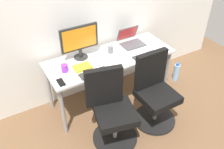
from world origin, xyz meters
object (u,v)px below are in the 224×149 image
object	(u,v)px
office_chair_left	(111,110)
coffee_mug	(65,68)
water_bottle_on_floor	(176,72)
open_laptop	(131,40)
office_chair_right	(155,93)
desktop_monitor	(79,40)

from	to	relation	value
office_chair_left	coffee_mug	size ratio (longest dim) A/B	10.22
water_bottle_on_floor	coffee_mug	distance (m)	1.85
water_bottle_on_floor	open_laptop	xyz separation A→B (m)	(-0.71, 0.27, 0.63)
water_bottle_on_floor	office_chair_right	bearing A→B (deg)	-150.44
water_bottle_on_floor	open_laptop	bearing A→B (deg)	158.89
office_chair_left	office_chair_right	xyz separation A→B (m)	(0.61, 0.00, 0.00)
water_bottle_on_floor	coffee_mug	xyz separation A→B (m)	(-1.74, 0.10, 0.62)
office_chair_left	desktop_monitor	size ratio (longest dim) A/B	1.96
office_chair_left	desktop_monitor	xyz separation A→B (m)	(-0.02, 0.75, 0.55)
desktop_monitor	open_laptop	distance (m)	0.77
office_chair_left	coffee_mug	distance (m)	0.73
office_chair_right	coffee_mug	distance (m)	1.13
office_chair_right	desktop_monitor	distance (m)	1.12
office_chair_right	open_laptop	distance (m)	0.83
office_chair_right	coffee_mug	xyz separation A→B (m)	(-0.92, 0.56, 0.35)
office_chair_right	water_bottle_on_floor	bearing A→B (deg)	29.56
office_chair_left	coffee_mug	bearing A→B (deg)	118.08
water_bottle_on_floor	office_chair_left	bearing A→B (deg)	-161.96
open_laptop	coffee_mug	distance (m)	1.04
office_chair_right	office_chair_left	bearing A→B (deg)	-179.84
office_chair_left	water_bottle_on_floor	world-z (taller)	office_chair_left
office_chair_left	open_laptop	distance (m)	1.10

